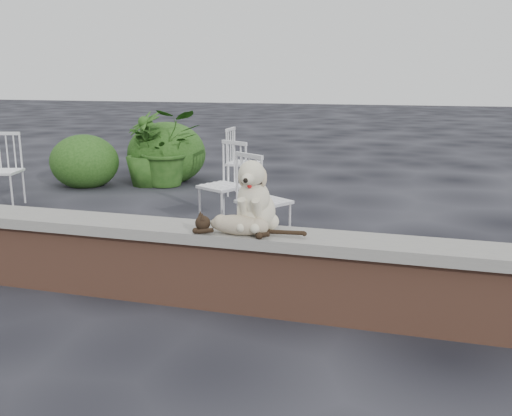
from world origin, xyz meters
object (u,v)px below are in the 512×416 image
(chair_e, at_px, (244,162))
(chair_b, at_px, (222,185))
(potted_plant_a, at_px, (167,148))
(chair_c, at_px, (264,200))
(cat, at_px, (239,224))
(dog, at_px, (256,194))
(potted_plant_b, at_px, (146,149))
(chair_a, at_px, (2,170))

(chair_e, height_order, chair_b, same)
(potted_plant_a, bearing_deg, chair_c, -49.30)
(cat, distance_m, chair_b, 2.41)
(dog, bearing_deg, potted_plant_a, 122.41)
(chair_c, bearing_deg, potted_plant_b, -11.87)
(potted_plant_b, bearing_deg, chair_a, -122.34)
(chair_e, xyz_separation_m, chair_c, (0.93, -2.29, 0.00))
(chair_c, xyz_separation_m, potted_plant_b, (-2.56, 2.54, 0.10))
(chair_b, xyz_separation_m, chair_c, (0.65, -0.61, 0.00))
(cat, distance_m, chair_e, 4.09)
(chair_a, bearing_deg, chair_c, -26.71)
(chair_c, height_order, potted_plant_b, potted_plant_b)
(chair_b, height_order, potted_plant_b, potted_plant_b)
(dog, relative_size, chair_a, 0.56)
(chair_e, xyz_separation_m, potted_plant_a, (-1.32, 0.33, 0.12))
(potted_plant_a, bearing_deg, potted_plant_b, -163.54)
(chair_c, bearing_deg, chair_e, -34.99)
(cat, distance_m, potted_plant_a, 4.93)
(dog, xyz_separation_m, cat, (-0.08, -0.15, -0.18))
(chair_e, bearing_deg, cat, -164.16)
(dog, xyz_separation_m, chair_c, (-0.35, 1.46, -0.37))
(chair_e, distance_m, potted_plant_a, 1.37)
(chair_c, relative_size, potted_plant_a, 0.80)
(chair_c, bearing_deg, dog, 136.31)
(dog, distance_m, chair_b, 2.33)
(dog, bearing_deg, chair_e, 108.74)
(cat, height_order, chair_e, chair_e)
(chair_b, bearing_deg, potted_plant_b, 162.21)
(chair_e, distance_m, chair_a, 3.16)
(potted_plant_a, bearing_deg, chair_b, -51.40)
(cat, height_order, potted_plant_b, potted_plant_b)
(chair_b, distance_m, potted_plant_b, 2.72)
(chair_b, bearing_deg, chair_c, -15.81)
(chair_a, bearing_deg, chair_b, -17.88)
(chair_e, relative_size, chair_c, 1.00)
(dog, relative_size, potted_plant_b, 0.46)
(dog, relative_size, chair_e, 0.56)
(cat, bearing_deg, potted_plant_b, 124.19)
(chair_a, bearing_deg, potted_plant_b, 42.42)
(potted_plant_b, bearing_deg, chair_b, -45.20)
(cat, height_order, chair_b, chair_b)
(chair_b, relative_size, potted_plant_a, 0.80)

